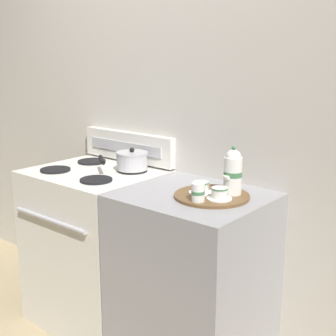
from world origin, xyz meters
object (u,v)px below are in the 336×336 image
stove (97,247)px  teacup_right (220,193)px  teapot (233,172)px  teacup_left (201,188)px  creamer_jug (198,192)px  saucepan (131,161)px  serving_tray (212,196)px

stove → teacup_right: size_ratio=8.25×
teapot → teacup_left: 0.17m
teapot → creamer_jug: (-0.06, -0.19, -0.07)m
teapot → creamer_jug: bearing=-105.9°
saucepan → teacup_left: size_ratio=2.48×
creamer_jug → stove: bearing=172.2°
stove → teacup_right: teacup_right is taller
saucepan → teacup_right: bearing=-12.8°
creamer_jug → teacup_left: bearing=120.3°
stove → saucepan: (0.17, 0.13, 0.53)m
serving_tray → teapot: bearing=45.6°
stove → teacup_left: size_ratio=8.25×
serving_tray → creamer_jug: size_ratio=4.26×
teacup_left → stove: bearing=179.9°
stove → creamer_jug: creamer_jug is taller
stove → creamer_jug: size_ratio=11.40×
teacup_left → creamer_jug: (0.06, -0.11, 0.01)m
teacup_left → teacup_right: (0.12, -0.02, 0.00)m
stove → saucepan: saucepan is taller
stove → teapot: (0.87, 0.08, 0.59)m
teacup_right → saucepan: bearing=167.2°
teacup_left → saucepan: bearing=166.9°
saucepan → teacup_left: bearing=-13.1°
serving_tray → creamer_jug: 0.14m
saucepan → serving_tray: bearing=-10.7°
teacup_right → creamer_jug: (-0.06, -0.09, 0.01)m
creamer_jug → serving_tray: bearing=95.5°
teapot → teacup_left: (-0.12, -0.08, -0.08)m
saucepan → serving_tray: 0.65m
teapot → stove: bearing=-174.6°
teacup_left → teapot: bearing=34.9°
saucepan → teapot: bearing=-4.2°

